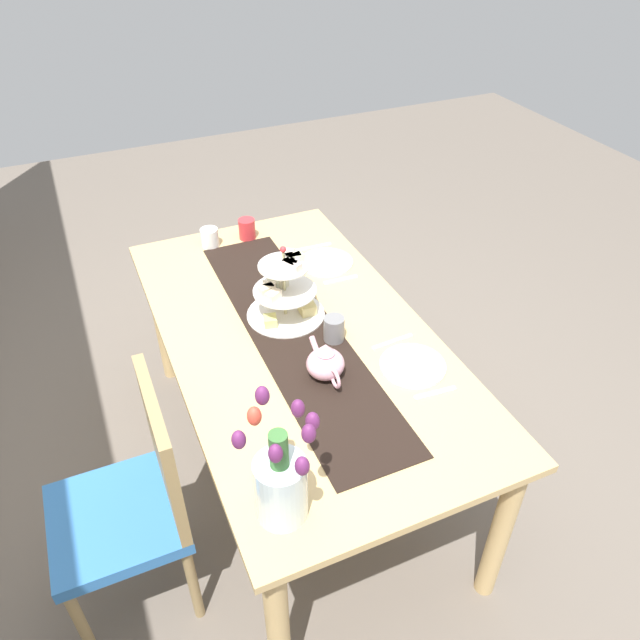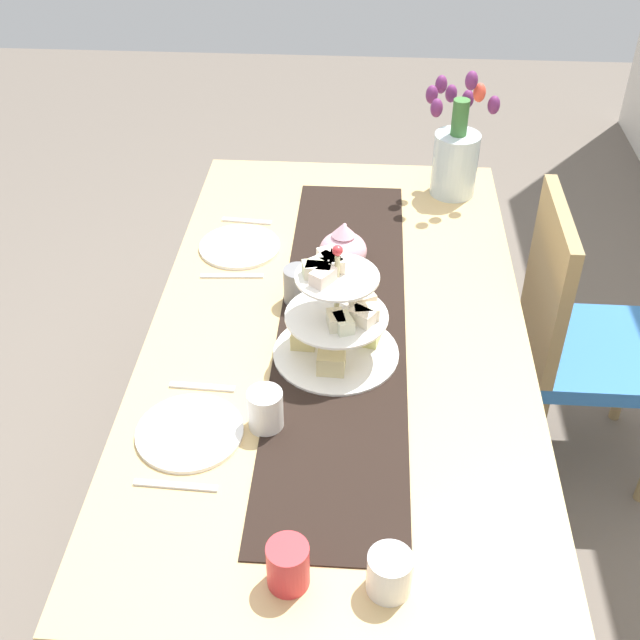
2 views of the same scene
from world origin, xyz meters
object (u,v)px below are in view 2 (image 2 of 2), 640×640
tulip_vase (456,154)px  fork_right (202,387)px  dinner_plate_right (190,432)px  mug_orange (288,565)px  chair_left (578,333)px  mug_grey (298,285)px  dining_table (338,354)px  teapot (343,249)px  fork_left (247,221)px  mug_white_text (266,410)px  cream_jug (389,573)px  knife_right (176,485)px  knife_left (232,276)px  tiered_cake_stand (336,318)px  dinner_plate_left (240,247)px

tulip_vase → fork_right: tulip_vase is taller
dinner_plate_right → mug_orange: 0.43m
chair_left → tulip_vase: bearing=-137.1°
mug_orange → fork_right: bearing=-153.5°
tulip_vase → mug_grey: size_ratio=4.40×
dining_table → mug_orange: 0.76m
teapot → fork_right: 0.59m
chair_left → fork_left: (-0.17, -0.99, 0.24)m
fork_left → mug_grey: 0.44m
fork_left → mug_white_text: 0.86m
cream_jug → fork_left: size_ratio=0.57×
chair_left → teapot: size_ratio=3.82×
knife_right → mug_grey: size_ratio=1.79×
tulip_vase → cream_jug: (1.45, -0.20, -0.09)m
knife_left → mug_grey: mug_grey is taller
cream_jug → knife_right: (-0.20, -0.42, -0.04)m
teapot → cream_jug: size_ratio=2.80×
dining_table → fork_right: size_ratio=11.76×
fork_left → mug_grey: size_ratio=1.58×
tiered_cake_stand → teapot: size_ratio=1.28×
cream_jug → mug_orange: (-0.00, -0.18, 0.01)m
cream_jug → fork_left: 1.30m
fork_left → mug_white_text: (0.84, 0.16, 0.04)m
chair_left → dinner_plate_left: 1.02m
cream_jug → tiered_cake_stand: bearing=-168.7°
chair_left → dinner_plate_left: bearing=-91.7°
knife_right → fork_right: bearing=180.0°
dining_table → fork_right: bearing=-49.6°
dinner_plate_right → fork_right: (-0.15, 0.00, -0.00)m
dinner_plate_left → knife_right: 0.88m
chair_left → mug_grey: size_ratio=9.58×
dining_table → mug_grey: mug_grey is taller
dining_table → knife_right: 0.63m
dining_table → knife_right: size_ratio=10.37×
dinner_plate_left → tiered_cake_stand: bearing=33.1°
knife_right → mug_orange: mug_orange is taller
dining_table → knife_left: bearing=-122.6°
chair_left → cream_jug: size_ratio=10.71×
cream_jug → knife_right: cream_jug is taller
dining_table → teapot: (-0.26, 0.00, 0.16)m
teapot → mug_white_text: 0.64m
dining_table → mug_orange: size_ratio=18.56×
mug_grey → knife_right: bearing=-16.7°
tulip_vase → knife_left: bearing=-50.6°
cream_jug → fork_right: cream_jug is taller
knife_right → teapot: bearing=159.6°
dinner_plate_left → fork_right: 0.59m
dining_table → knife_left: knife_left is taller
chair_left → tiered_cake_stand: (0.43, -0.70, 0.35)m
chair_left → mug_orange: 1.32m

